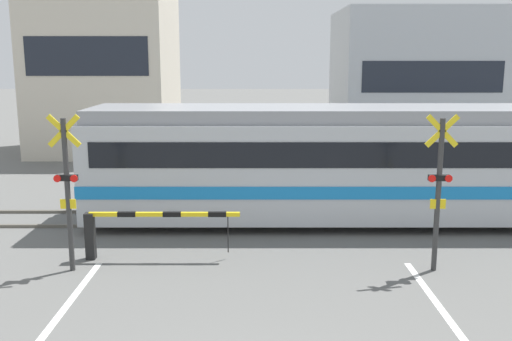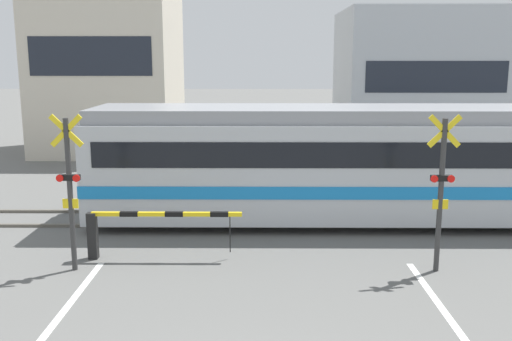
{
  "view_description": "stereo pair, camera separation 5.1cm",
  "coord_description": "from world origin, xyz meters",
  "px_view_note": "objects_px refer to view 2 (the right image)",
  "views": [
    {
      "loc": [
        0.06,
        -5.31,
        4.38
      ],
      "look_at": [
        0.0,
        8.86,
        1.6
      ],
      "focal_mm": 40.0,
      "sensor_mm": 36.0,
      "label": 1
    },
    {
      "loc": [
        0.11,
        -5.31,
        4.38
      ],
      "look_at": [
        0.0,
        8.86,
        1.6
      ],
      "focal_mm": 40.0,
      "sensor_mm": 36.0,
      "label": 2
    }
  ],
  "objects_px": {
    "commuter_train": "(447,161)",
    "crossing_signal_left": "(70,186)",
    "crossing_barrier_far": "(342,172)",
    "crossing_barrier_near": "(130,225)",
    "crossing_signal_right": "(441,186)"
  },
  "relations": [
    {
      "from": "commuter_train",
      "to": "crossing_signal_left",
      "type": "relative_size",
      "value": 5.83
    },
    {
      "from": "commuter_train",
      "to": "crossing_barrier_far",
      "type": "height_order",
      "value": "commuter_train"
    },
    {
      "from": "commuter_train",
      "to": "crossing_barrier_near",
      "type": "distance_m",
      "value": 8.58
    },
    {
      "from": "crossing_barrier_near",
      "to": "commuter_train",
      "type": "bearing_deg",
      "value": 21.47
    },
    {
      "from": "crossing_signal_left",
      "to": "crossing_signal_right",
      "type": "relative_size",
      "value": 1.0
    },
    {
      "from": "commuter_train",
      "to": "crossing_signal_left",
      "type": "height_order",
      "value": "crossing_signal_left"
    },
    {
      "from": "crossing_barrier_far",
      "to": "crossing_signal_right",
      "type": "distance_m",
      "value": 7.02
    },
    {
      "from": "crossing_signal_left",
      "to": "commuter_train",
      "type": "bearing_deg",
      "value": 23.02
    },
    {
      "from": "crossing_barrier_near",
      "to": "crossing_barrier_far",
      "type": "height_order",
      "value": "same"
    },
    {
      "from": "crossing_barrier_near",
      "to": "crossing_signal_left",
      "type": "height_order",
      "value": "crossing_signal_left"
    },
    {
      "from": "crossing_signal_left",
      "to": "crossing_signal_right",
      "type": "distance_m",
      "value": 7.62
    },
    {
      "from": "crossing_signal_left",
      "to": "crossing_signal_right",
      "type": "height_order",
      "value": "same"
    },
    {
      "from": "crossing_signal_left",
      "to": "crossing_signal_right",
      "type": "xyz_separation_m",
      "value": [
        7.62,
        0.0,
        0.0
      ]
    },
    {
      "from": "crossing_barrier_far",
      "to": "crossing_signal_left",
      "type": "relative_size",
      "value": 1.04
    },
    {
      "from": "commuter_train",
      "to": "crossing_barrier_far",
      "type": "distance_m",
      "value": 3.98
    }
  ]
}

